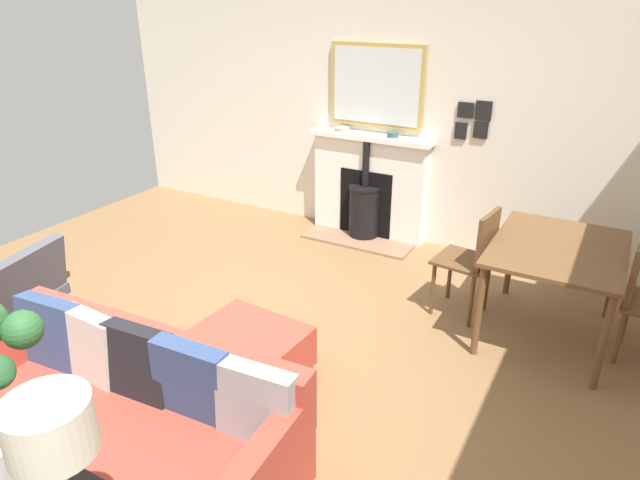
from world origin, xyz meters
TOP-DOWN VIEW (x-y plane):
  - ground_plane at (0.00, 0.00)m, footprint 5.47×6.19m
  - wall_left at (-2.73, 0.00)m, footprint 0.12×6.19m
  - fireplace at (-2.55, 0.03)m, footprint 0.54×1.28m
  - mirror_over_mantel at (-2.65, 0.03)m, footprint 0.04×0.98m
  - mantel_bowl_near at (-2.55, -0.28)m, footprint 0.16×0.16m
  - mantel_bowl_far at (-2.55, 0.27)m, footprint 0.12×0.12m
  - sofa at (1.01, 0.32)m, footprint 0.88×1.90m
  - ottoman at (0.04, 0.40)m, footprint 0.59×0.72m
  - armchair_accent at (0.57, -1.19)m, footprint 0.78×0.71m
  - table_lamp_far_end at (1.74, 0.95)m, footprint 0.27×0.27m
  - dining_table at (-1.47, 2.01)m, footprint 1.12×0.88m
  - dining_chair_near_fireplace at (-1.46, 1.43)m, footprint 0.45×0.45m
  - photo_gallery_row at (-2.66, 1.01)m, footprint 0.02×0.32m

SIDE VIEW (x-z plane):
  - ground_plane at x=0.00m, z-range -0.01..0.00m
  - ottoman at x=0.04m, z-range 0.04..0.42m
  - sofa at x=1.01m, z-range -0.04..0.77m
  - armchair_accent at x=0.57m, z-range 0.06..0.88m
  - fireplace at x=-2.55m, z-range -0.06..1.02m
  - dining_chair_near_fireplace at x=-1.46m, z-range 0.09..0.98m
  - dining_table at x=-1.47m, z-range 0.28..1.01m
  - mantel_bowl_near at x=-2.55m, z-range 1.08..1.12m
  - mantel_bowl_far at x=-2.55m, z-range 1.09..1.14m
  - table_lamp_far_end at x=1.74m, z-range 0.92..1.40m
  - photo_gallery_row at x=-2.66m, z-range 1.13..1.49m
  - wall_left at x=-2.73m, z-range 0.00..2.79m
  - mirror_over_mantel at x=-2.65m, z-range 1.14..1.94m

